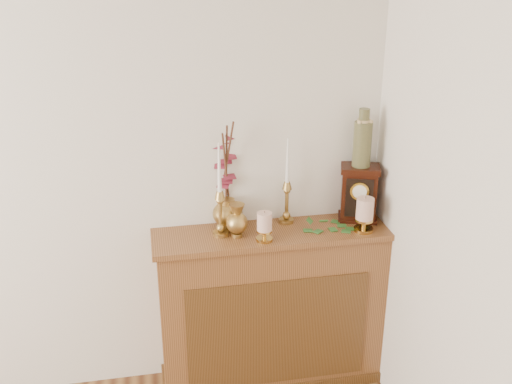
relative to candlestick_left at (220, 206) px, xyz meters
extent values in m
cube|color=brown|center=(0.27, 0.00, -0.64)|extent=(1.20, 0.30, 0.90)
cube|color=brown|center=(0.27, -0.15, -0.69)|extent=(0.96, 0.01, 0.63)
cube|color=brown|center=(0.27, 0.00, -0.18)|extent=(1.24, 0.34, 0.03)
cube|color=brown|center=(0.27, 0.00, -1.06)|extent=(1.23, 0.33, 0.06)
cylinder|color=#A88643|center=(0.00, 0.00, -0.15)|extent=(0.08, 0.08, 0.02)
sphere|color=#A88643|center=(0.00, 0.00, -0.12)|extent=(0.04, 0.04, 0.04)
cylinder|color=#A88643|center=(0.00, 0.00, -0.05)|extent=(0.02, 0.02, 0.14)
sphere|color=#A88643|center=(0.00, 0.00, 0.03)|extent=(0.04, 0.04, 0.04)
cone|color=#A88643|center=(0.00, 0.00, 0.06)|extent=(0.05, 0.05, 0.04)
cone|color=white|center=(0.00, 0.00, 0.20)|extent=(0.02, 0.02, 0.26)
cylinder|color=#A88643|center=(0.36, 0.09, -0.15)|extent=(0.08, 0.08, 0.02)
sphere|color=#A88643|center=(0.36, 0.09, -0.12)|extent=(0.04, 0.04, 0.04)
cylinder|color=#A88643|center=(0.36, 0.09, -0.05)|extent=(0.02, 0.02, 0.14)
sphere|color=#A88643|center=(0.36, 0.09, 0.02)|extent=(0.03, 0.03, 0.03)
cone|color=#A88643|center=(0.36, 0.09, 0.05)|extent=(0.05, 0.05, 0.04)
cone|color=white|center=(0.36, 0.09, 0.18)|extent=(0.02, 0.02, 0.24)
cylinder|color=#A88643|center=(0.08, -0.03, -0.15)|extent=(0.06, 0.06, 0.02)
sphere|color=#A88643|center=(0.08, -0.03, -0.09)|extent=(0.11, 0.11, 0.11)
cone|color=#A88643|center=(0.08, -0.03, -0.01)|extent=(0.08, 0.08, 0.06)
cylinder|color=#A88643|center=(0.05, 0.09, -0.15)|extent=(0.07, 0.07, 0.01)
ellipsoid|color=#A88643|center=(0.05, 0.09, -0.09)|extent=(0.16, 0.16, 0.13)
cylinder|color=#A88643|center=(0.05, 0.09, -0.02)|extent=(0.08, 0.08, 0.03)
cylinder|color=#472819|center=(0.05, 0.10, 0.17)|extent=(0.05, 0.09, 0.37)
cylinder|color=#472819|center=(0.05, 0.10, 0.19)|extent=(0.01, 0.08, 0.41)
cylinder|color=#472819|center=(0.05, 0.10, 0.21)|extent=(0.06, 0.14, 0.43)
cylinder|color=#BC9141|center=(0.21, -0.10, -0.15)|extent=(0.08, 0.08, 0.01)
cylinder|color=#BC9141|center=(0.21, -0.10, -0.13)|extent=(0.02, 0.02, 0.04)
cylinder|color=#BC9141|center=(0.21, -0.10, -0.11)|extent=(0.08, 0.08, 0.01)
cylinder|color=beige|center=(0.21, -0.10, -0.06)|extent=(0.07, 0.07, 0.09)
cylinder|color=#472819|center=(0.21, -0.10, 0.00)|extent=(0.00, 0.00, 0.01)
cylinder|color=#BC9141|center=(0.73, -0.09, -0.15)|extent=(0.10, 0.10, 0.02)
cylinder|color=#BC9141|center=(0.73, -0.09, -0.12)|extent=(0.02, 0.02, 0.04)
cylinder|color=#BC9141|center=(0.73, -0.09, -0.10)|extent=(0.09, 0.09, 0.01)
cylinder|color=beige|center=(0.73, -0.09, -0.03)|extent=(0.09, 0.09, 0.11)
cylinder|color=#472819|center=(0.73, -0.09, 0.03)|extent=(0.00, 0.00, 0.01)
cube|color=#2C6125|center=(0.75, -0.07, -0.16)|extent=(0.04, 0.05, 0.00)
cube|color=#2C6125|center=(0.80, -0.02, -0.16)|extent=(0.06, 0.05, 0.00)
cube|color=#2C6125|center=(0.71, -0.09, -0.16)|extent=(0.06, 0.05, 0.00)
cube|color=#2C6125|center=(0.49, 0.03, -0.16)|extent=(0.06, 0.06, 0.00)
cube|color=#2C6125|center=(0.49, 0.03, -0.16)|extent=(0.06, 0.06, 0.00)
cube|color=#2C6125|center=(0.44, 0.01, -0.16)|extent=(0.06, 0.06, 0.00)
cube|color=#2C6125|center=(0.44, -0.07, -0.16)|extent=(0.05, 0.06, 0.00)
cube|color=#2C6125|center=(0.63, -0.09, -0.16)|extent=(0.05, 0.04, 0.00)
cube|color=#2C6125|center=(0.49, 0.04, -0.16)|extent=(0.04, 0.05, 0.00)
cube|color=#2C6125|center=(0.66, -0.03, -0.16)|extent=(0.06, 0.06, 0.00)
cube|color=#2C6125|center=(0.46, -0.02, -0.11)|extent=(0.05, 0.04, 0.02)
cube|color=#2C6125|center=(0.52, -0.07, -0.09)|extent=(0.05, 0.05, 0.02)
cube|color=#2C6125|center=(0.77, -0.03, -0.10)|extent=(0.04, 0.05, 0.02)
cube|color=black|center=(0.75, 0.06, -0.15)|extent=(0.24, 0.20, 0.02)
cube|color=black|center=(0.75, 0.06, -0.02)|extent=(0.21, 0.17, 0.26)
cube|color=black|center=(0.75, 0.06, 0.13)|extent=(0.24, 0.20, 0.03)
cube|color=black|center=(0.73, 0.00, -0.01)|extent=(0.14, 0.05, 0.21)
cylinder|color=gold|center=(0.73, -0.01, 0.03)|extent=(0.10, 0.04, 0.10)
cylinder|color=silver|center=(0.73, -0.01, 0.03)|extent=(0.07, 0.03, 0.07)
sphere|color=gold|center=(0.73, 0.00, -0.08)|extent=(0.03, 0.03, 0.03)
cylinder|color=#1C3827|center=(0.75, 0.06, 0.26)|extent=(0.09, 0.09, 0.24)
cylinder|color=#1C3827|center=(0.75, 0.06, 0.41)|extent=(0.05, 0.05, 0.08)
cylinder|color=tan|center=(0.75, 0.06, 0.38)|extent=(0.07, 0.07, 0.02)
camera|label=1|loc=(-0.34, -2.72, 1.20)|focal=42.00mm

